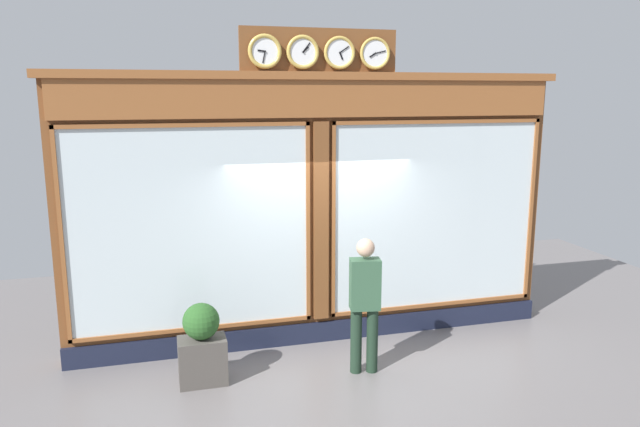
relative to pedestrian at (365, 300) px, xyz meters
name	(u,v)px	position (x,y,z in m)	size (l,w,h in m)	color
shop_facade	(317,209)	(0.27, -1.18, 0.91)	(6.80, 0.42, 4.18)	brown
pedestrian	(365,300)	(0.00, 0.00, 0.00)	(0.39, 0.28, 1.69)	#1C2F21
planter_box	(203,361)	(1.94, -0.23, -0.65)	(0.56, 0.36, 0.56)	#4C4742
planter_shrub	(201,321)	(1.94, -0.23, -0.16)	(0.43, 0.43, 0.43)	#285623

